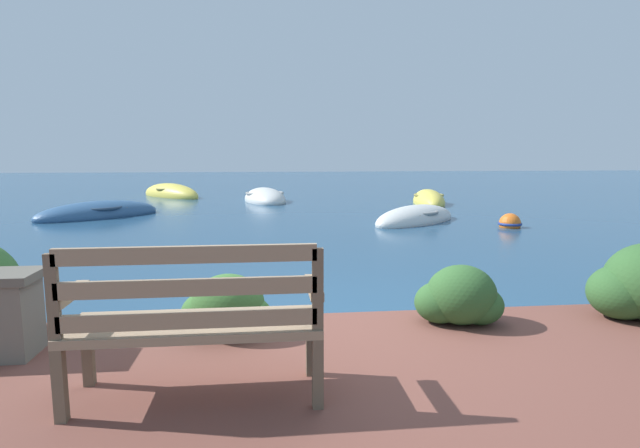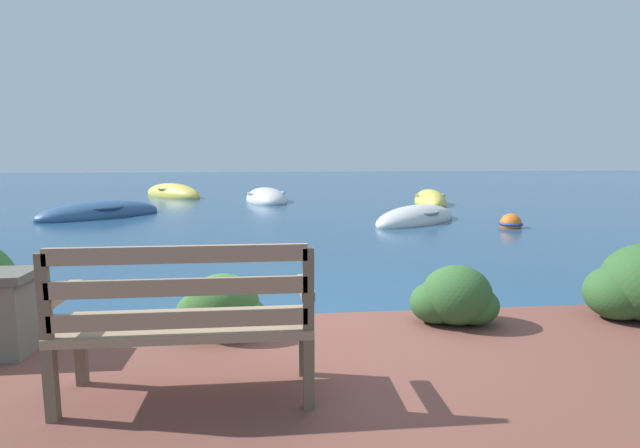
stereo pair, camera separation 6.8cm
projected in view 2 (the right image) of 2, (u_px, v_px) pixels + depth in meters
name	position (u px, v px, depth m)	size (l,w,h in m)	color
ground_plane	(322.00, 337.00, 4.43)	(80.00, 80.00, 0.00)	navy
park_bench	(186.00, 318.00, 2.79)	(1.42, 0.48, 0.93)	brown
hedge_clump_left	(222.00, 308.00, 3.86)	(0.71, 0.51, 0.48)	#38662D
hedge_clump_centre	(455.00, 299.00, 4.10)	(0.72, 0.52, 0.49)	#2D5628
rowboat_nearest	(416.00, 220.00, 11.81)	(2.86, 2.67, 0.70)	silver
rowboat_mid	(100.00, 214.00, 12.83)	(3.18, 3.06, 0.71)	#2D517A
rowboat_far	(430.00, 202.00, 16.07)	(1.36, 2.80, 0.81)	#DBC64C
rowboat_outer	(266.00, 199.00, 16.88)	(1.84, 3.05, 0.81)	silver
rowboat_distant	(173.00, 195.00, 18.80)	(2.98, 3.28, 0.87)	#DBC64C
mooring_buoy	(511.00, 224.00, 10.93)	(0.51, 0.51, 0.47)	orange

